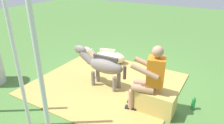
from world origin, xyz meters
The scene contains 9 objects.
ground_plane centered at (0.00, 0.00, 0.00)m, with size 24.00×24.00×0.00m, color #4C7A38.
hay_patch centered at (0.29, 0.27, 0.01)m, with size 3.18×2.90×0.02m, color tan.
hay_bale centered at (-1.04, 0.66, 0.22)m, with size 0.71×0.40×0.43m, color tan.
person_seated centered at (-0.88, 0.68, 0.72)m, with size 0.71×0.51×1.31m.
pony_standing centered at (0.33, 0.37, 0.54)m, with size 1.35×0.34×0.90m.
pony_lying centered at (0.93, -0.80, 0.19)m, with size 1.36×0.59×0.42m.
soda_bottle centered at (-1.66, 0.22, 0.14)m, with size 0.07×0.07×0.29m.
tent_pole_left centered at (-0.20, 2.46, 1.20)m, with size 0.06×0.06×2.40m, color silver.
tent_pole_mid centered at (0.69, 2.14, 1.20)m, with size 0.06×0.06×2.40m, color silver.
Camera 1 is at (-1.97, 3.85, 2.48)m, focal length 33.12 mm.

